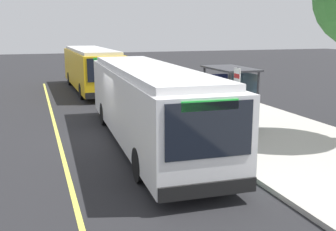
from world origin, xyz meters
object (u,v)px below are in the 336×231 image
(transit_bus_main, at_px, (148,102))
(pedestrian_commuter, at_px, (182,96))
(transit_bus_second, at_px, (91,68))
(waiting_bench, at_px, (234,113))
(route_sign_post, at_px, (237,95))

(transit_bus_main, bearing_deg, pedestrian_commuter, 143.75)
(transit_bus_second, relative_size, pedestrian_commuter, 6.71)
(waiting_bench, bearing_deg, transit_bus_second, -161.48)
(waiting_bench, height_order, pedestrian_commuter, pedestrian_commuter)
(transit_bus_main, distance_m, transit_bus_second, 14.39)
(waiting_bench, distance_m, route_sign_post, 3.47)
(transit_bus_main, relative_size, pedestrian_commuter, 7.19)
(transit_bus_second, xyz_separation_m, route_sign_post, (15.95, 2.93, 0.34))
(transit_bus_main, height_order, waiting_bench, transit_bus_main)
(route_sign_post, distance_m, pedestrian_commuter, 5.37)
(route_sign_post, relative_size, pedestrian_commuter, 1.66)
(transit_bus_second, height_order, route_sign_post, same)
(transit_bus_main, bearing_deg, waiting_bench, 106.83)
(transit_bus_second, xyz_separation_m, waiting_bench, (13.09, 4.38, -0.98))
(waiting_bench, bearing_deg, transit_bus_main, -73.17)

